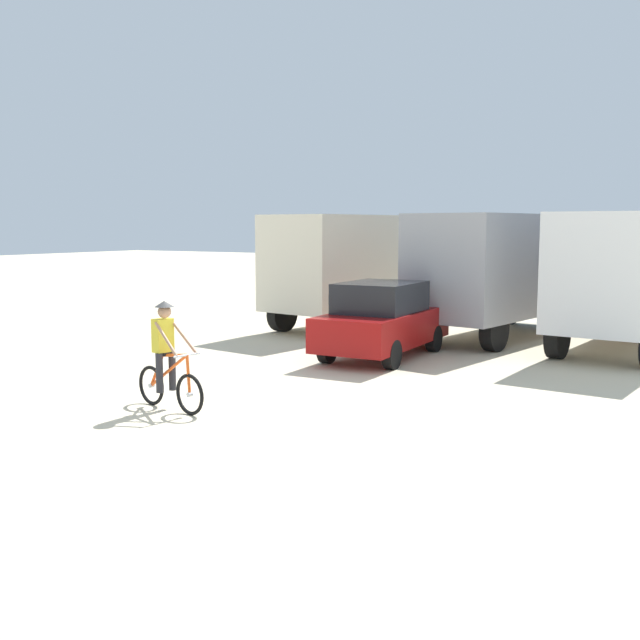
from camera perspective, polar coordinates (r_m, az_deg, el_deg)
name	(u,v)px	position (r m, az deg, el deg)	size (l,w,h in m)	color
ground_plane	(232,405)	(13.18, -6.64, -6.33)	(120.00, 120.00, 0.00)	beige
box_truck_cream_rv	(357,265)	(23.01, 2.81, 4.16)	(3.31, 7.02, 3.35)	beige
box_truck_grey_hauler	(500,269)	(21.32, 13.35, 3.74)	(3.38, 7.03, 3.35)	#9E9EA3
box_truck_avon_van	(631,274)	(20.12, 22.31, 3.22)	(2.93, 6.93, 3.35)	white
sedan_parked	(382,320)	(17.64, 4.70, 0.02)	(1.91, 4.26, 1.76)	maroon
cyclist_orange_shirt	(167,359)	(12.86, -11.40, -2.91)	(1.71, 0.57, 1.82)	black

